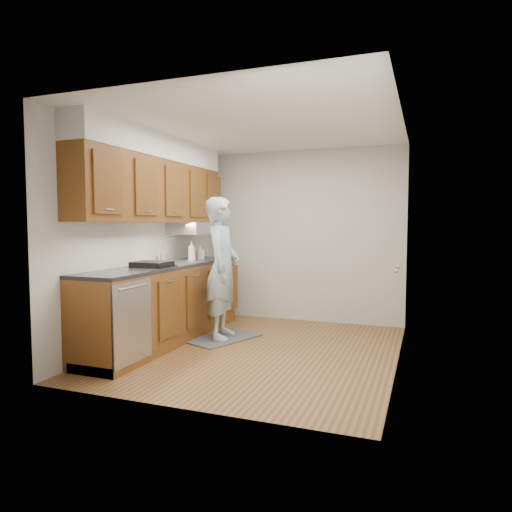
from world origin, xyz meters
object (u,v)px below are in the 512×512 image
Objects in this scene: person at (222,259)px; soap_bottle_a at (192,251)px; soda_can at (195,256)px; steel_can at (197,257)px; soap_bottle_b at (200,252)px; dish_rack at (152,264)px.

person is 0.60m from soap_bottle_a.
soda_can is 0.04m from steel_can.
soap_bottle_a is at bearing 54.34° from person.
soap_bottle_a is 2.38× the size of soda_can.
soap_bottle_b is at bearing 97.56° from steel_can.
soap_bottle_a is 0.14m from steel_can.
soap_bottle_b reaches higher than soda_can.
soap_bottle_b is at bearing 95.13° from soda_can.
person is 18.77× the size of steel_can.
person reaches higher than soap_bottle_a.
soap_bottle_b is 0.17m from soda_can.
person reaches higher than steel_can.
soap_bottle_a is (-0.55, 0.24, 0.07)m from person.
steel_can is (-0.54, 0.34, -0.01)m from person.
person reaches higher than soda_can.
soap_bottle_b is at bearing 90.22° from soap_bottle_a.
soap_bottle_a reaches higher than soap_bottle_b.
soap_bottle_a is 1.32× the size of soap_bottle_b.
steel_can is at bearing 81.38° from soap_bottle_a.
person is at bearing 48.77° from dish_rack.
person is 0.88m from dish_rack.
soap_bottle_b is (-0.00, 0.24, -0.03)m from soap_bottle_a.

